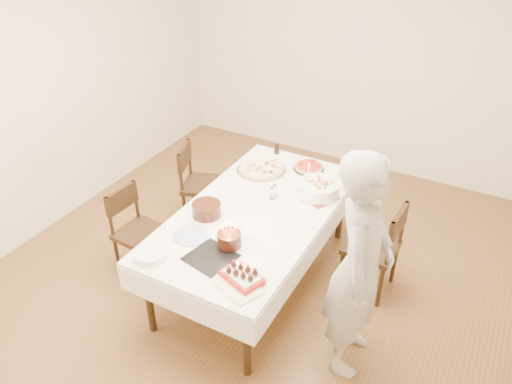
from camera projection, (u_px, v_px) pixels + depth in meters
The scene contains 22 objects.
floor at pixel (253, 274), 4.62m from camera, with size 5.00×5.00×0.00m, color brown.
wall_back at pixel (358, 57), 5.74m from camera, with size 4.50×0.04×2.70m, color beige.
wall_left at pixel (49, 93), 4.80m from camera, with size 0.04×5.00×2.70m, color beige.
dining_table at pixel (256, 246), 4.38m from camera, with size 1.14×2.14×0.75m, color white.
chair_right_savory at pixel (371, 247), 4.25m from camera, with size 0.45×0.45×0.89m, color black, non-canonical shape.
chair_left_savory at pixel (204, 185), 5.12m from camera, with size 0.45×0.45×0.87m, color black, non-canonical shape.
chair_left_dessert at pixel (141, 234), 4.45m from camera, with size 0.43×0.43×0.84m, color black, non-canonical shape.
person at pixel (360, 267), 3.38m from camera, with size 0.64×0.42×1.76m, color #A49F9A.
pizza_white at pixel (261, 169), 4.73m from camera, with size 0.47×0.47×0.04m, color beige.
pizza_pepperoni at pixel (309, 167), 4.75m from camera, with size 0.29×0.29×0.04m, color red.
red_placemat at pixel (319, 198), 4.35m from camera, with size 0.26×0.26×0.01m, color #B21E1E.
pasta_bowl at pixel (318, 188), 4.35m from camera, with size 0.36×0.36×0.12m, color white.
taper_candle at pixel (308, 179), 4.30m from camera, with size 0.07×0.07×0.33m, color white.
shaker_pair at pixel (272, 193), 4.30m from camera, with size 0.10×0.10×0.11m, color white, non-canonical shape.
cola_glass at pixel (277, 149), 5.01m from camera, with size 0.05×0.05×0.10m, color black.
layer_cake at pixel (207, 210), 4.08m from camera, with size 0.30×0.30×0.12m, color #34170D.
cake_board at pixel (211, 258), 3.67m from camera, with size 0.32×0.32×0.01m, color black.
birthday_cake at pixel (229, 236), 3.73m from camera, with size 0.18×0.18×0.17m, color #39190F.
strawberry_box at pixel (242, 276), 3.45m from camera, with size 0.28×0.19×0.07m, color #B51614, non-canonical shape.
box_lid at pixel (238, 287), 3.41m from camera, with size 0.32×0.21×0.03m, color beige.
plate_stack at pixel (150, 254), 3.66m from camera, with size 0.25×0.25×0.05m, color white.
china_plate at pixel (191, 236), 3.88m from camera, with size 0.27×0.27×0.01m, color white.
Camera 1 is at (1.69, -3.04, 3.14)m, focal length 35.00 mm.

